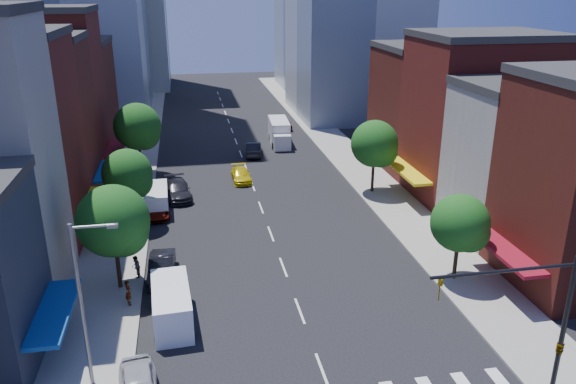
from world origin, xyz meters
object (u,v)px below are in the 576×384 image
object	(u,v)px
cargo_van_far	(156,200)
traffic_car_far	(286,125)
cargo_van_near	(172,307)
parked_car_second	(162,268)
pedestrian_near	(128,293)
box_truck	(279,133)
parked_car_rear	(178,190)
traffic_car_oncoming	(254,149)
taxi	(241,175)
pedestrian_far	(136,267)
parked_car_third	(156,208)

from	to	relation	value
cargo_van_far	traffic_car_far	bearing A→B (deg)	57.26
cargo_van_near	cargo_van_far	distance (m)	18.84
parked_car_second	cargo_van_near	size ratio (longest dim) A/B	0.85
pedestrian_near	traffic_car_far	bearing A→B (deg)	-35.56
traffic_car_far	cargo_van_near	bearing A→B (deg)	73.94
cargo_van_near	traffic_car_far	world-z (taller)	cargo_van_near
box_truck	pedestrian_near	xyz separation A→B (m)	(-16.19, -37.19, -0.46)
traffic_car_far	pedestrian_near	xyz separation A→B (m)	(-18.46, -44.89, 0.35)
traffic_car_far	parked_car_rear	bearing A→B (deg)	61.18
traffic_car_far	traffic_car_oncoming	bearing A→B (deg)	65.54
parked_car_rear	traffic_car_far	bearing A→B (deg)	52.02
parked_car_second	cargo_van_near	distance (m)	5.99
cargo_van_far	pedestrian_near	world-z (taller)	cargo_van_far
taxi	parked_car_rear	bearing A→B (deg)	-150.67
cargo_van_far	pedestrian_far	bearing A→B (deg)	-96.18
taxi	pedestrian_near	size ratio (longest dim) A/B	2.70
parked_car_second	parked_car_third	distance (m)	11.84
parked_car_second	parked_car_third	xyz separation A→B (m)	(-0.78, 11.82, -0.12)
traffic_car_far	box_truck	world-z (taller)	box_truck
parked_car_third	traffic_car_oncoming	world-z (taller)	traffic_car_oncoming
pedestrian_near	cargo_van_far	bearing A→B (deg)	-17.48
box_truck	pedestrian_far	bearing A→B (deg)	-111.97
taxi	box_truck	bearing A→B (deg)	63.71
parked_car_rear	traffic_car_oncoming	xyz separation A→B (m)	(9.08, 13.02, 0.01)
cargo_van_far	pedestrian_near	bearing A→B (deg)	-95.93
parked_car_second	box_truck	size ratio (longest dim) A/B	0.63
cargo_van_near	taxi	bearing A→B (deg)	71.45
parked_car_second	pedestrian_near	xyz separation A→B (m)	(-2.00, -3.43, 0.20)
cargo_van_near	pedestrian_near	bearing A→B (deg)	134.41
traffic_car_oncoming	pedestrian_far	size ratio (longest dim) A/B	3.11
box_truck	pedestrian_near	bearing A→B (deg)	-110.05
traffic_car_oncoming	parked_car_second	bearing A→B (deg)	78.45
parked_car_third	taxi	xyz separation A→B (m)	(8.50, 8.10, -0.01)
parked_car_third	pedestrian_far	distance (m)	11.69
taxi	box_truck	xyz separation A→B (m)	(6.47, 13.84, 0.79)
parked_car_third	box_truck	xyz separation A→B (m)	(14.97, 21.94, 0.78)
taxi	pedestrian_near	world-z (taller)	pedestrian_near
taxi	parked_car_third	bearing A→B (deg)	-137.61
parked_car_second	pedestrian_far	world-z (taller)	pedestrian_far
parked_car_rear	taxi	bearing A→B (deg)	23.66
box_truck	traffic_car_oncoming	bearing A→B (deg)	-126.69
box_truck	parked_car_second	bearing A→B (deg)	-109.33
pedestrian_near	pedestrian_far	distance (m)	3.61
taxi	traffic_car_oncoming	xyz separation A→B (m)	(2.50, 9.13, 0.16)
traffic_car_far	parked_car_third	bearing A→B (deg)	62.07
parked_car_third	cargo_van_near	size ratio (longest dim) A/B	0.86
taxi	pedestrian_far	distance (m)	21.91
traffic_car_far	pedestrian_far	distance (m)	45.14
parked_car_third	traffic_car_oncoming	bearing A→B (deg)	54.06
pedestrian_far	parked_car_rear	bearing A→B (deg)	174.41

